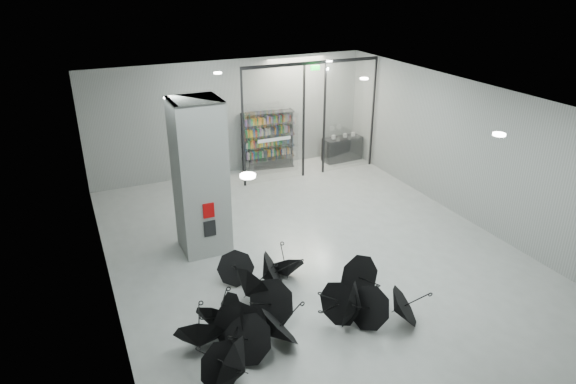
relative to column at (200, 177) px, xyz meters
name	(u,v)px	position (x,y,z in m)	size (l,w,h in m)	color
room	(327,156)	(2.50, -2.00, 0.84)	(14.00, 14.02, 4.01)	gray
column	(200,177)	(0.00, 0.00, 0.00)	(1.20, 1.20, 4.00)	slate
fire_cabinet	(209,211)	(0.00, -0.62, -0.65)	(0.28, 0.04, 0.38)	#A50A07
info_panel	(210,229)	(0.00, -0.62, -1.15)	(0.30, 0.03, 0.42)	black
exit_sign	(315,68)	(4.90, 3.30, 1.82)	(0.30, 0.06, 0.15)	#0CE533
glass_partition	(311,115)	(4.89, 3.50, 0.18)	(5.06, 0.08, 4.00)	silver
bookshelf	(268,140)	(3.76, 4.75, -0.94)	(1.93, 0.39, 2.12)	black
shop_counter	(342,149)	(6.68, 4.34, -1.55)	(1.50, 0.60, 0.90)	black
umbrella_cluster	(280,314)	(0.51, -3.84, -1.69)	(5.38, 4.61, 1.33)	black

